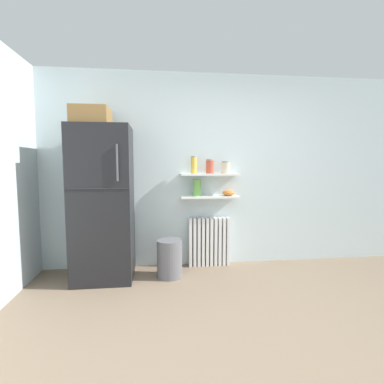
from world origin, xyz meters
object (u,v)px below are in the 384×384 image
at_px(trash_bin, 170,258).
at_px(storage_jar_0, 194,165).
at_px(storage_jar_1, 210,166).
at_px(refrigerator, 103,200).
at_px(radiator, 209,242).
at_px(storage_jar_2, 226,167).
at_px(shelf_bowl, 229,193).
at_px(vase, 197,188).

bearing_deg(trash_bin, storage_jar_0, 43.45).
bearing_deg(storage_jar_1, storage_jar_0, 180.00).
bearing_deg(refrigerator, trash_bin, -6.41).
distance_m(radiator, storage_jar_0, 1.07).
distance_m(refrigerator, storage_jar_2, 1.63).
bearing_deg(trash_bin, radiator, 32.50).
bearing_deg(storage_jar_2, storage_jar_0, 180.00).
height_order(radiator, storage_jar_2, storage_jar_2).
relative_size(shelf_bowl, trash_bin, 0.36).
distance_m(shelf_bowl, trash_bin, 1.17).
relative_size(storage_jar_1, storage_jar_2, 1.17).
bearing_deg(storage_jar_1, refrigerator, -170.12).
distance_m(storage_jar_2, vase, 0.47).
height_order(refrigerator, shelf_bowl, refrigerator).
bearing_deg(storage_jar_1, radiator, 90.00).
distance_m(storage_jar_0, trash_bin, 1.24).
xyz_separation_m(radiator, storage_jar_2, (0.21, -0.03, 1.02)).
relative_size(radiator, trash_bin, 1.43).
distance_m(refrigerator, shelf_bowl, 1.63).
height_order(refrigerator, storage_jar_1, refrigerator).
bearing_deg(vase, refrigerator, -168.71).
relative_size(storage_jar_2, vase, 0.74).
xyz_separation_m(refrigerator, vase, (1.18, 0.24, 0.11)).
height_order(refrigerator, vase, refrigerator).
bearing_deg(storage_jar_1, storage_jar_2, 0.00).
bearing_deg(radiator, vase, -170.17).
bearing_deg(storage_jar_0, storage_jar_1, -0.00).
bearing_deg(vase, trash_bin, -139.77).
relative_size(storage_jar_2, shelf_bowl, 0.98).
relative_size(storage_jar_0, vase, 1.04).
relative_size(storage_jar_1, trash_bin, 0.42).
bearing_deg(radiator, trash_bin, -147.50).
height_order(storage_jar_1, storage_jar_2, storage_jar_1).
relative_size(vase, shelf_bowl, 1.32).
relative_size(radiator, storage_jar_1, 3.43).
bearing_deg(shelf_bowl, refrigerator, -171.68).
bearing_deg(radiator, storage_jar_2, -7.97).
distance_m(storage_jar_2, trash_bin, 1.39).
height_order(refrigerator, storage_jar_2, refrigerator).
xyz_separation_m(refrigerator, trash_bin, (0.80, -0.09, -0.73)).
height_order(vase, shelf_bowl, vase).
relative_size(radiator, shelf_bowl, 3.94).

